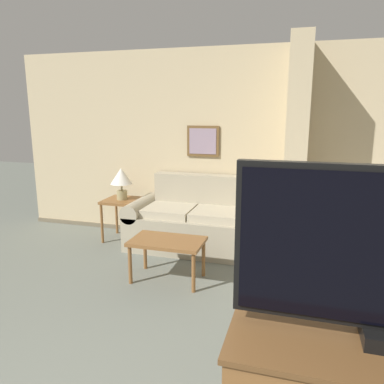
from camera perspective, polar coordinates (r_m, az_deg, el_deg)
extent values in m
cube|color=#CCB78E|center=(5.15, 5.36, 6.85)|extent=(6.23, 0.12, 2.60)
cube|color=#70644E|center=(5.36, 4.93, -6.86)|extent=(6.23, 0.02, 0.06)
cube|color=brown|center=(5.14, 1.68, 7.75)|extent=(0.45, 0.02, 0.42)
cube|color=gray|center=(5.13, 1.64, 7.74)|extent=(0.38, 0.01, 0.35)
cube|color=#CCB78E|center=(4.59, 15.61, 5.76)|extent=(0.24, 0.83, 2.60)
cube|color=tan|center=(4.95, 0.28, -6.04)|extent=(1.27, 0.84, 0.45)
cube|color=tan|center=(5.12, 1.28, 0.03)|extent=(1.27, 0.20, 0.48)
cube|color=tan|center=(5.20, -7.64, -5.26)|extent=(0.22, 0.84, 0.45)
cylinder|color=tan|center=(5.12, -7.73, -2.32)|extent=(0.24, 0.84, 0.24)
cube|color=tan|center=(4.81, 8.87, -6.77)|extent=(0.22, 0.84, 0.45)
cylinder|color=tan|center=(4.73, 8.99, -3.61)|extent=(0.24, 0.84, 0.24)
cube|color=#BAAF94|center=(4.92, -3.42, -2.82)|extent=(0.61, 0.60, 0.10)
cube|color=#BAAF94|center=(4.75, 3.80, -3.39)|extent=(0.61, 0.60, 0.10)
cube|color=brown|center=(4.00, -3.79, -7.52)|extent=(0.77, 0.47, 0.04)
cylinder|color=brown|center=(4.04, -9.41, -10.89)|extent=(0.04, 0.04, 0.42)
cylinder|color=brown|center=(3.81, 0.23, -12.21)|extent=(0.04, 0.04, 0.42)
cylinder|color=brown|center=(4.37, -7.16, -8.98)|extent=(0.04, 0.04, 0.42)
cylinder|color=brown|center=(4.16, 1.76, -10.03)|extent=(0.04, 0.04, 0.42)
cube|color=brown|center=(5.28, -10.59, -1.29)|extent=(0.48, 0.48, 0.04)
cylinder|color=brown|center=(5.27, -13.57, -4.72)|extent=(0.04, 0.04, 0.55)
cylinder|color=brown|center=(5.08, -9.39, -5.20)|extent=(0.04, 0.04, 0.55)
cylinder|color=brown|center=(5.63, -11.43, -3.53)|extent=(0.04, 0.04, 0.55)
cylinder|color=brown|center=(5.45, -7.46, -3.92)|extent=(0.04, 0.04, 0.55)
cylinder|color=tan|center=(5.26, -10.62, -0.45)|extent=(0.14, 0.14, 0.12)
cylinder|color=tan|center=(5.23, -10.67, 0.72)|extent=(0.02, 0.02, 0.10)
cone|color=white|center=(5.21, -10.74, 2.42)|extent=(0.30, 0.30, 0.22)
cube|color=brown|center=(4.33, 26.97, -12.84)|extent=(1.64, 2.10, 0.10)
cube|color=white|center=(4.93, 25.82, -4.38)|extent=(1.48, 0.36, 0.10)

